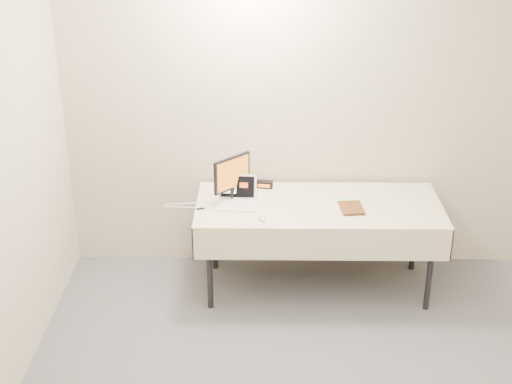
{
  "coord_description": "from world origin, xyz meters",
  "views": [
    {
      "loc": [
        -0.42,
        -2.83,
        3.07
      ],
      "look_at": [
        -0.48,
        1.99,
        0.86
      ],
      "focal_mm": 50.0,
      "sensor_mm": 36.0,
      "label": 1
    }
  ],
  "objects_px": {
    "monitor": "(232,175)",
    "book": "(341,196)",
    "laptop": "(237,198)",
    "table": "(319,211)"
  },
  "relations": [
    {
      "from": "laptop",
      "to": "table",
      "type": "bearing_deg",
      "value": 3.23
    },
    {
      "from": "laptop",
      "to": "book",
      "type": "relative_size",
      "value": 1.36
    },
    {
      "from": "table",
      "to": "book",
      "type": "bearing_deg",
      "value": -33.05
    },
    {
      "from": "monitor",
      "to": "book",
      "type": "xyz_separation_m",
      "value": [
        0.81,
        -0.16,
        -0.1
      ]
    },
    {
      "from": "monitor",
      "to": "book",
      "type": "height_order",
      "value": "monitor"
    },
    {
      "from": "laptop",
      "to": "book",
      "type": "xyz_separation_m",
      "value": [
        0.78,
        -0.1,
        0.06
      ]
    },
    {
      "from": "table",
      "to": "laptop",
      "type": "bearing_deg",
      "value": 179.89
    },
    {
      "from": "laptop",
      "to": "book",
      "type": "distance_m",
      "value": 0.78
    },
    {
      "from": "book",
      "to": "monitor",
      "type": "bearing_deg",
      "value": 163.6
    },
    {
      "from": "table",
      "to": "monitor",
      "type": "xyz_separation_m",
      "value": [
        -0.66,
        0.06,
        0.27
      ]
    }
  ]
}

